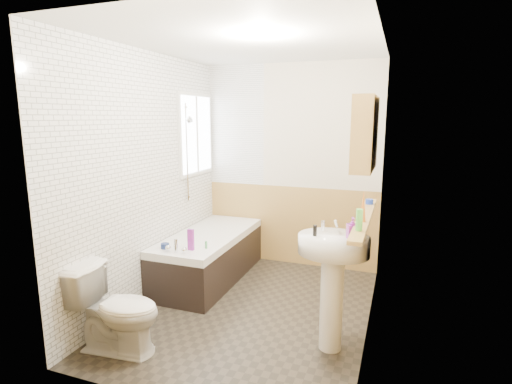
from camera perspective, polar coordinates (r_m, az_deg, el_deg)
floor at (r=4.08m, az=-0.75°, el=-16.48°), size 2.80×2.80×0.00m
ceiling at (r=3.68m, az=-0.86°, el=20.69°), size 2.80×2.80×0.00m
wall_back at (r=5.01m, az=4.96°, el=3.65°), size 2.20×0.02×2.50m
wall_front at (r=2.44m, az=-12.70°, el=-4.10°), size 2.20×0.02×2.50m
wall_left at (r=4.20m, az=-15.12°, el=1.95°), size 0.02×2.80×2.50m
wall_right at (r=3.45m, az=16.71°, el=0.02°), size 0.02×2.80×2.50m
wainscot_right at (r=3.66m, az=15.72°, el=-11.58°), size 0.01×2.80×1.00m
wainscot_front at (r=2.74m, az=-11.76°, el=-19.32°), size 2.20×0.01×1.00m
wainscot_back at (r=5.13m, az=4.76°, el=-4.72°), size 2.20×0.01×1.00m
tile_cladding_left at (r=4.18m, az=-14.87°, el=1.94°), size 0.01×2.80×2.50m
tile_return_back at (r=5.18m, az=-2.88°, el=9.46°), size 0.75×0.01×1.50m
window at (r=4.94m, az=-8.51°, el=8.13°), size 0.03×0.79×0.99m
bathtub at (r=4.71m, az=-6.69°, el=-8.93°), size 0.70×1.62×0.69m
shower_riser at (r=4.70m, az=-9.77°, el=6.76°), size 0.10×0.08×1.13m
toilet at (r=3.49m, az=-19.24°, el=-15.60°), size 0.75×0.46×0.70m
sink at (r=3.26m, az=10.90°, el=-10.76°), size 0.56×0.45×1.07m
pine_shelf at (r=3.39m, az=15.23°, el=-3.58°), size 0.10×1.45×0.03m
medicine_cabinet at (r=3.27m, az=15.29°, el=8.07°), size 0.16×0.64×0.58m
foam_can at (r=2.93m, az=14.54°, el=-3.88°), size 0.06×0.06×0.16m
green_bottle at (r=3.18m, az=15.06°, el=-1.94°), size 0.06×0.06×0.25m
black_jar at (r=3.85m, az=15.89°, el=-1.33°), size 0.09×0.09×0.05m
soap_bottle at (r=3.11m, az=13.58°, el=-5.84°), size 0.14×0.18×0.08m
clear_bottle at (r=3.12m, az=8.42°, el=-5.47°), size 0.04×0.04×0.09m
blue_gel at (r=4.07m, az=-9.29°, el=-6.74°), size 0.06×0.04×0.21m
cream_jar at (r=4.19m, az=-12.87°, el=-7.52°), size 0.10×0.10×0.05m
orange_bottle at (r=4.11m, az=-7.14°, el=-7.51°), size 0.03×0.03×0.07m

